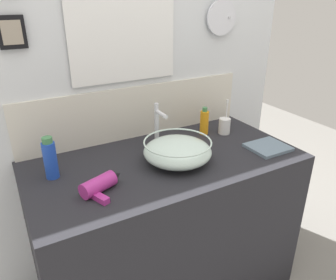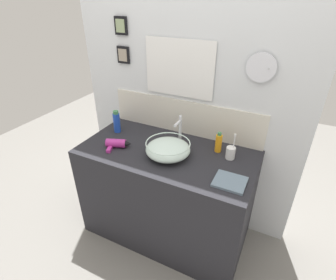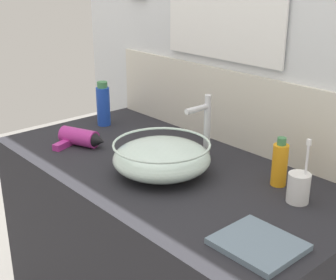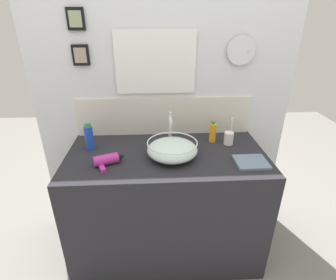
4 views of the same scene
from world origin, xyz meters
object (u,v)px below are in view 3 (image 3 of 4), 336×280
glass_bowl_sink (162,158)px  faucet (205,123)px  soap_dispenser (103,105)px  hair_drier (81,138)px  lotion_bottle (280,164)px  toothbrush_cup (299,187)px  hand_towel (258,244)px

glass_bowl_sink → faucet: (0.00, 0.20, 0.07)m
soap_dispenser → faucet: bearing=5.8°
hair_drier → lotion_bottle: 0.76m
faucet → toothbrush_cup: 0.42m
hair_drier → soap_dispenser: bearing=126.3°
faucet → hair_drier: (-0.40, -0.26, -0.10)m
hair_drier → soap_dispenser: soap_dispenser is taller
soap_dispenser → hair_drier: bearing=-53.7°
soap_dispenser → glass_bowl_sink: bearing=-14.7°
hair_drier → lotion_bottle: (0.70, 0.28, 0.04)m
soap_dispenser → hand_towel: size_ratio=0.97×
hair_drier → toothbrush_cup: 0.84m
soap_dispenser → lotion_bottle: bearing=5.1°
toothbrush_cup → glass_bowl_sink: bearing=-157.7°
toothbrush_cup → lotion_bottle: bearing=154.3°
faucet → lotion_bottle: bearing=3.9°
hair_drier → hand_towel: (0.88, -0.04, -0.02)m
faucet → toothbrush_cup: bearing=-4.1°
glass_bowl_sink → hair_drier: glass_bowl_sink is taller
faucet → hand_towel: faucet is taller
toothbrush_cup → hand_towel: toothbrush_cup is taller
faucet → soap_dispenser: faucet is taller
glass_bowl_sink → hair_drier: bearing=-170.8°
hair_drier → toothbrush_cup: bearing=16.1°
hand_towel → glass_bowl_sink: bearing=167.9°
glass_bowl_sink → lotion_bottle: 0.38m
glass_bowl_sink → hand_towel: size_ratio=1.64×
faucet → hand_towel: (0.48, -0.30, -0.12)m
glass_bowl_sink → faucet: faucet is taller
faucet → hair_drier: 0.49m
glass_bowl_sink → faucet: 0.21m
faucet → hand_towel: size_ratio=1.18×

